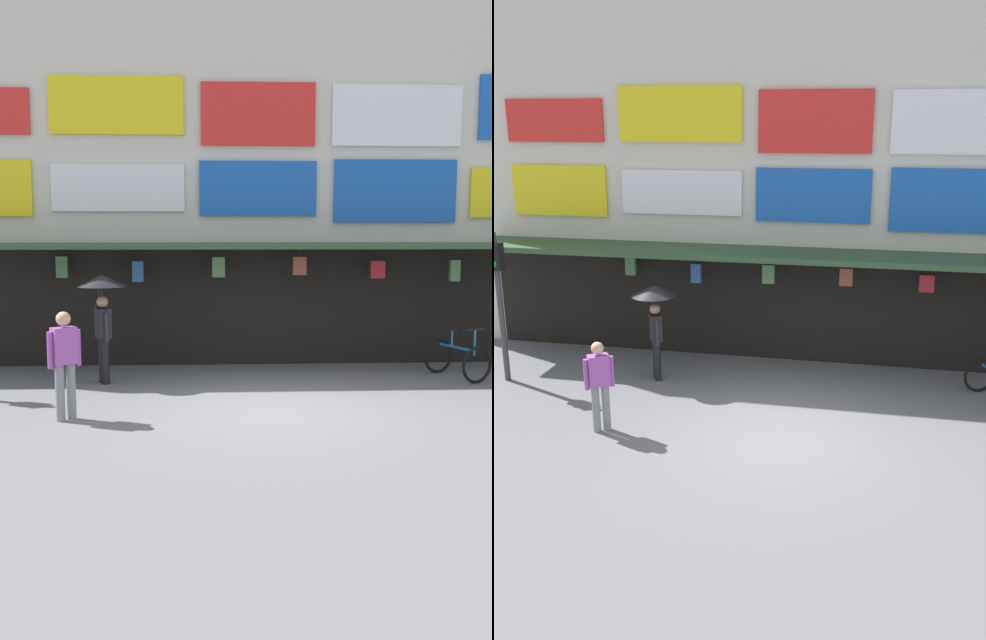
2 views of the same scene
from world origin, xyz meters
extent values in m
plane|color=slate|center=(0.00, 0.00, 0.00)|extent=(80.00, 80.00, 0.00)
cube|color=beige|center=(0.00, 4.60, 4.00)|extent=(18.00, 1.20, 8.00)
cube|color=#2D4C2D|center=(0.00, 3.30, 2.60)|extent=(15.30, 1.40, 0.12)
cube|color=yellow|center=(-2.95, 3.95, 5.49)|extent=(2.79, 0.08, 1.18)
cube|color=red|center=(0.00, 3.95, 5.34)|extent=(2.41, 0.08, 1.29)
cube|color=white|center=(2.95, 3.95, 5.33)|extent=(2.77, 0.08, 1.27)
cube|color=white|center=(-2.95, 3.95, 3.80)|extent=(2.78, 0.08, 0.98)
cube|color=blue|center=(0.00, 3.95, 3.80)|extent=(2.49, 0.08, 1.15)
cube|color=blue|center=(2.95, 3.95, 3.75)|extent=(2.65, 0.08, 1.33)
cylinder|color=black|center=(-4.10, 3.61, 2.46)|extent=(0.02, 0.02, 0.16)
cube|color=#477042|center=(-4.10, 3.61, 2.15)|extent=(0.23, 0.14, 0.44)
cylinder|color=black|center=(-2.53, 3.54, 2.41)|extent=(0.02, 0.02, 0.26)
cube|color=#2D5693|center=(-2.53, 3.54, 2.06)|extent=(0.23, 0.14, 0.43)
cylinder|color=black|center=(-0.85, 3.38, 2.45)|extent=(0.02, 0.02, 0.18)
cube|color=#477042|center=(-0.85, 3.38, 2.16)|extent=(0.26, 0.16, 0.41)
cylinder|color=black|center=(0.82, 3.32, 2.45)|extent=(0.02, 0.02, 0.17)
cube|color=brown|center=(0.82, 3.32, 2.18)|extent=(0.27, 0.16, 0.37)
cylinder|color=black|center=(2.48, 3.46, 2.41)|extent=(0.02, 0.02, 0.26)
cube|color=maroon|center=(2.48, 3.46, 2.10)|extent=(0.30, 0.18, 0.36)
cylinder|color=black|center=(4.07, 3.26, 2.42)|extent=(0.02, 0.02, 0.24)
cube|color=#477042|center=(4.07, 3.26, 2.08)|extent=(0.21, 0.12, 0.44)
cube|color=black|center=(0.00, 3.98, 1.25)|extent=(15.30, 0.04, 2.50)
torus|color=black|center=(4.05, 1.80, 0.36)|extent=(0.69, 0.32, 0.72)
torus|color=black|center=(3.65, 2.83, 0.36)|extent=(0.69, 0.32, 0.72)
cylinder|color=#1E66A8|center=(3.85, 2.31, 0.61)|extent=(0.41, 0.94, 0.05)
cylinder|color=#1E66A8|center=(3.79, 2.47, 0.78)|extent=(0.04, 0.04, 0.35)
cube|color=black|center=(3.79, 2.47, 0.97)|extent=(0.17, 0.22, 0.06)
cylinder|color=#1E66A8|center=(4.02, 1.88, 0.78)|extent=(0.04, 0.04, 0.50)
cylinder|color=black|center=(4.02, 1.88, 1.03)|extent=(0.42, 0.20, 0.04)
cylinder|color=black|center=(-3.02, 2.08, 0.44)|extent=(0.14, 0.14, 0.88)
cylinder|color=black|center=(-3.10, 2.24, 0.44)|extent=(0.14, 0.14, 0.88)
cube|color=#232328|center=(-3.06, 2.16, 1.16)|extent=(0.36, 0.42, 0.56)
sphere|color=#A87A5B|center=(-3.06, 2.16, 1.57)|extent=(0.22, 0.22, 0.22)
cylinder|color=#232328|center=(-2.96, 1.97, 1.11)|extent=(0.09, 0.09, 0.56)
cylinder|color=#232328|center=(-3.16, 2.36, 1.56)|extent=(0.23, 0.09, 0.48)
cylinder|color=#4C3823|center=(-3.16, 2.36, 1.67)|extent=(0.02, 0.02, 0.55)
cone|color=black|center=(-3.06, 2.16, 1.97)|extent=(0.96, 0.96, 0.22)
cylinder|color=gray|center=(-3.16, -0.39, 0.44)|extent=(0.14, 0.14, 0.88)
cylinder|color=gray|center=(-3.31, -0.49, 0.44)|extent=(0.14, 0.14, 0.88)
cube|color=#9E4CA8|center=(-3.24, -0.44, 1.16)|extent=(0.42, 0.38, 0.56)
sphere|color=tan|center=(-3.24, -0.44, 1.57)|extent=(0.22, 0.22, 0.22)
cylinder|color=#9E4CA8|center=(-3.05, -0.32, 1.11)|extent=(0.09, 0.09, 0.56)
cylinder|color=#9E4CA8|center=(-3.42, -0.57, 1.11)|extent=(0.09, 0.09, 0.56)
camera|label=1|loc=(-0.97, -10.84, 2.85)|focal=38.55mm
camera|label=2|loc=(1.46, -10.84, 5.41)|focal=38.04mm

